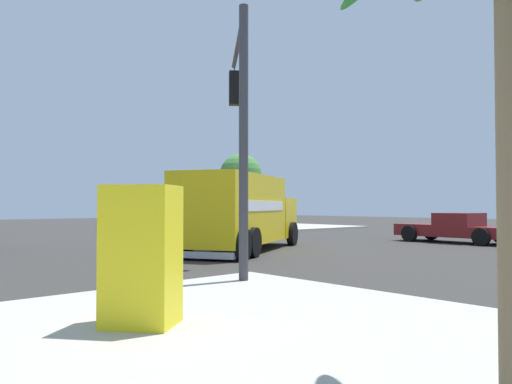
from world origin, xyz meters
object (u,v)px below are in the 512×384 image
at_px(pickup_maroon, 455,227).
at_px(pedestrian_near_corner, 281,213).
at_px(traffic_light_primary, 240,110).
at_px(vending_machine_red, 142,255).
at_px(delivery_truck, 239,212).
at_px(shade_tree_near, 241,175).

bearing_deg(pickup_maroon, pedestrian_near_corner, -109.06).
height_order(traffic_light_primary, pickup_maroon, traffic_light_primary).
bearing_deg(vending_machine_red, traffic_light_primary, -144.82).
relative_size(delivery_truck, traffic_light_primary, 1.38).
bearing_deg(vending_machine_red, shade_tree_near, -132.80).
distance_m(pedestrian_near_corner, vending_machine_red, 33.55).
xyz_separation_m(pedestrian_near_corner, shade_tree_near, (2.60, -1.93, 3.02)).
height_order(traffic_light_primary, pedestrian_near_corner, traffic_light_primary).
bearing_deg(pickup_maroon, vending_machine_red, 14.48).
bearing_deg(traffic_light_primary, pickup_maroon, -172.70).
bearing_deg(shade_tree_near, delivery_truck, 49.35).
bearing_deg(pickup_maroon, shade_tree_near, -100.00).
bearing_deg(delivery_truck, traffic_light_primary, 49.75).
height_order(traffic_light_primary, vending_machine_red, traffic_light_primary).
distance_m(vending_machine_red, shade_tree_near, 33.19).
distance_m(traffic_light_primary, pedestrian_near_corner, 28.48).
bearing_deg(pedestrian_near_corner, delivery_truck, 40.65).
xyz_separation_m(pickup_maroon, pedestrian_near_corner, (-6.01, -17.40, 0.41)).
relative_size(pickup_maroon, vending_machine_red, 2.83).
bearing_deg(traffic_light_primary, delivery_truck, -130.25).
height_order(pickup_maroon, vending_machine_red, vending_machine_red).
bearing_deg(delivery_truck, pickup_maroon, 161.19).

